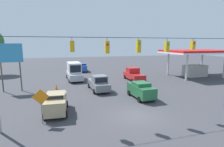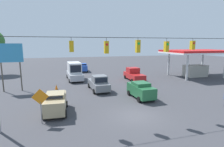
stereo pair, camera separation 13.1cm
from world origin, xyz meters
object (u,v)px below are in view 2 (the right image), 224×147
sedan_tan_parked_shoulder (56,102)px  roadside_billboard (10,57)px  traffic_cone_second (53,100)px  sedan_blue_withflow_deep (83,67)px  traffic_cone_nearest (53,109)px  overhead_signal_span (137,61)px  pickup_truck_grey_withflow_mid (99,83)px  sedan_green_crossing_near (141,90)px  traffic_cone_third (54,93)px  traffic_cone_fourth (56,87)px  gas_station (196,57)px  box_truck_silver_withflow_far (74,71)px  pickup_truck_red_oncoming_far (134,75)px  work_zone_sign (40,100)px

sedan_tan_parked_shoulder → roadside_billboard: (5.83, -9.33, 3.55)m
traffic_cone_second → roadside_billboard: 9.41m
sedan_blue_withflow_deep → traffic_cone_nearest: size_ratio=5.42×
overhead_signal_span → traffic_cone_second: 10.12m
pickup_truck_grey_withflow_mid → sedan_green_crossing_near: bearing=130.7°
traffic_cone_third → traffic_cone_fourth: size_ratio=1.00×
overhead_signal_span → sedan_blue_withflow_deep: overhead_signal_span is taller
overhead_signal_span → traffic_cone_third: overhead_signal_span is taller
gas_station → box_truck_silver_withflow_far: bearing=-7.9°
traffic_cone_second → gas_station: gas_station is taller
sedan_green_crossing_near → sedan_tan_parked_shoulder: bearing=11.8°
traffic_cone_nearest → gas_station: (-25.59, -11.53, 3.34)m
traffic_cone_nearest → traffic_cone_fourth: 8.49m
box_truck_silver_withflow_far → pickup_truck_red_oncoming_far: (-9.92, 3.11, -0.52)m
gas_station → roadside_billboard: roadside_billboard is taller
sedan_tan_parked_shoulder → box_truck_silver_withflow_far: 15.05m
pickup_truck_red_oncoming_far → work_zone_sign: size_ratio=1.84×
traffic_cone_third → work_zone_sign: size_ratio=0.26×
pickup_truck_grey_withflow_mid → traffic_cone_second: size_ratio=7.17×
pickup_truck_red_oncoming_far → traffic_cone_third: 14.27m
roadside_billboard → box_truck_silver_withflow_far: bearing=-147.1°
overhead_signal_span → box_truck_silver_withflow_far: 18.27m
traffic_cone_third → traffic_cone_second: bearing=89.1°
box_truck_silver_withflow_far → traffic_cone_fourth: bearing=64.9°
overhead_signal_span → sedan_green_crossing_near: size_ratio=5.03×
traffic_cone_third → traffic_cone_fourth: (-0.12, -2.93, 0.00)m
box_truck_silver_withflow_far → traffic_cone_second: bearing=75.6°
overhead_signal_span → sedan_green_crossing_near: (-2.60, -4.63, -3.88)m
box_truck_silver_withflow_far → pickup_truck_red_oncoming_far: size_ratio=1.23×
gas_station → work_zone_sign: (26.32, 13.68, -1.72)m
box_truck_silver_withflow_far → sedan_green_crossing_near: bearing=117.7°
sedan_blue_withflow_deep → sedan_tan_parked_shoulder: 24.15m
gas_station → roadside_billboard: 31.22m
sedan_tan_parked_shoulder → pickup_truck_grey_withflow_mid: (-5.31, -6.67, -0.01)m
overhead_signal_span → work_zone_sign: (7.79, -0.67, -2.88)m
traffic_cone_third → gas_station: (-25.68, -5.98, 3.34)m
pickup_truck_red_oncoming_far → traffic_cone_fourth: 13.19m
pickup_truck_grey_withflow_mid → pickup_truck_red_oncoming_far: (-7.24, -5.03, 0.00)m
traffic_cone_nearest → work_zone_sign: work_zone_sign is taller
sedan_blue_withflow_deep → sedan_tan_parked_shoulder: sedan_tan_parked_shoulder is taller
sedan_tan_parked_shoulder → overhead_signal_span: bearing=158.5°
traffic_cone_nearest → traffic_cone_second: same height
overhead_signal_span → sedan_blue_withflow_deep: 26.64m
sedan_blue_withflow_deep → traffic_cone_second: sedan_blue_withflow_deep is taller
traffic_cone_third → gas_station: gas_station is taller
sedan_blue_withflow_deep → sedan_green_crossing_near: sedan_green_crossing_near is taller
traffic_cone_nearest → gas_station: 28.26m
box_truck_silver_withflow_far → sedan_green_crossing_near: size_ratio=1.51×
sedan_green_crossing_near → roadside_billboard: roadside_billboard is taller
traffic_cone_fourth → pickup_truck_red_oncoming_far: bearing=-166.6°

